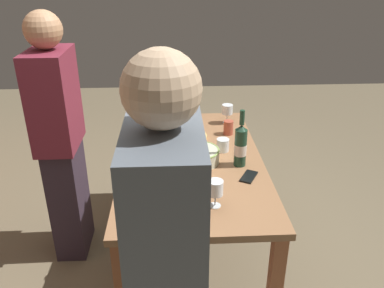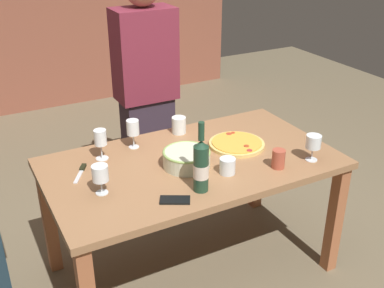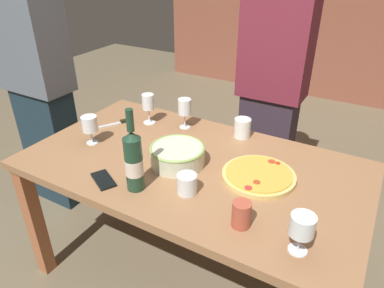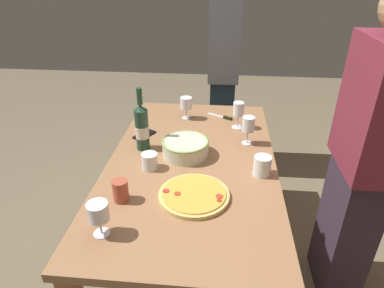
{
  "view_description": "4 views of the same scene",
  "coord_description": "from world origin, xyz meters",
  "px_view_note": "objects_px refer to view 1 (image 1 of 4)",
  "views": [
    {
      "loc": [
        -2.26,
        0.12,
        1.93
      ],
      "look_at": [
        0.0,
        0.0,
        0.85
      ],
      "focal_mm": 36.79,
      "sensor_mm": 36.0,
      "label": 1
    },
    {
      "loc": [
        -1.08,
        -2.04,
        1.98
      ],
      "look_at": [
        0.0,
        0.0,
        0.85
      ],
      "focal_mm": 44.29,
      "sensor_mm": 36.0,
      "label": 2
    },
    {
      "loc": [
        0.71,
        -1.24,
        1.65
      ],
      "look_at": [
        0.0,
        0.0,
        0.85
      ],
      "focal_mm": 33.27,
      "sensor_mm": 36.0,
      "label": 3
    },
    {
      "loc": [
        1.54,
        0.15,
        1.7
      ],
      "look_at": [
        0.0,
        0.0,
        0.85
      ],
      "focal_mm": 31.2,
      "sensor_mm": 36.0,
      "label": 4
    }
  ],
  "objects_px": {
    "cup_spare": "(228,128)",
    "pizza_knife": "(167,210)",
    "cup_amber": "(136,145)",
    "wine_glass_far_left": "(142,159)",
    "wine_glass_by_bottle": "(227,110)",
    "cell_phone": "(249,177)",
    "pizza": "(184,136)",
    "wine_glass_near_pizza": "(149,177)",
    "wine_glass_far_right": "(215,189)",
    "cup_ceramic": "(223,145)",
    "dining_table": "(192,171)",
    "wine_bottle": "(241,145)",
    "serving_bowl": "(199,155)",
    "person_host": "(168,287)",
    "person_guest_left": "(61,141)"
  },
  "relations": [
    {
      "from": "person_host",
      "to": "wine_glass_by_bottle",
      "type": "bearing_deg",
      "value": -7.16
    },
    {
      "from": "cup_amber",
      "to": "cup_spare",
      "type": "height_order",
      "value": "same"
    },
    {
      "from": "serving_bowl",
      "to": "cup_spare",
      "type": "bearing_deg",
      "value": -29.85
    },
    {
      "from": "wine_bottle",
      "to": "cup_ceramic",
      "type": "height_order",
      "value": "wine_bottle"
    },
    {
      "from": "cup_amber",
      "to": "cell_phone",
      "type": "relative_size",
      "value": 0.72
    },
    {
      "from": "cup_spare",
      "to": "serving_bowl",
      "type": "bearing_deg",
      "value": 150.15
    },
    {
      "from": "wine_bottle",
      "to": "cup_amber",
      "type": "height_order",
      "value": "wine_bottle"
    },
    {
      "from": "pizza",
      "to": "pizza_knife",
      "type": "height_order",
      "value": "pizza"
    },
    {
      "from": "cup_ceramic",
      "to": "wine_glass_near_pizza",
      "type": "bearing_deg",
      "value": 138.7
    },
    {
      "from": "wine_glass_by_bottle",
      "to": "cell_phone",
      "type": "distance_m",
      "value": 0.86
    },
    {
      "from": "serving_bowl",
      "to": "pizza_knife",
      "type": "height_order",
      "value": "serving_bowl"
    },
    {
      "from": "wine_glass_by_bottle",
      "to": "pizza",
      "type": "bearing_deg",
      "value": 127.92
    },
    {
      "from": "serving_bowl",
      "to": "cup_ceramic",
      "type": "relative_size",
      "value": 3.03
    },
    {
      "from": "cup_amber",
      "to": "person_host",
      "type": "bearing_deg",
      "value": -170.74
    },
    {
      "from": "wine_bottle",
      "to": "person_guest_left",
      "type": "bearing_deg",
      "value": 80.1
    },
    {
      "from": "cup_ceramic",
      "to": "wine_glass_far_right",
      "type": "bearing_deg",
      "value": 169.51
    },
    {
      "from": "pizza",
      "to": "wine_bottle",
      "type": "distance_m",
      "value": 0.55
    },
    {
      "from": "wine_glass_far_right",
      "to": "cup_ceramic",
      "type": "distance_m",
      "value": 0.66
    },
    {
      "from": "person_guest_left",
      "to": "cup_ceramic",
      "type": "bearing_deg",
      "value": 6.5
    },
    {
      "from": "dining_table",
      "to": "cup_spare",
      "type": "bearing_deg",
      "value": -37.66
    },
    {
      "from": "wine_glass_by_bottle",
      "to": "cup_ceramic",
      "type": "xyz_separation_m",
      "value": [
        -0.49,
        0.09,
        -0.06
      ]
    },
    {
      "from": "wine_bottle",
      "to": "pizza_knife",
      "type": "bearing_deg",
      "value": 136.15
    },
    {
      "from": "pizza",
      "to": "wine_glass_near_pizza",
      "type": "height_order",
      "value": "wine_glass_near_pizza"
    },
    {
      "from": "wine_glass_far_left",
      "to": "cup_spare",
      "type": "bearing_deg",
      "value": -44.93
    },
    {
      "from": "dining_table",
      "to": "cup_amber",
      "type": "bearing_deg",
      "value": 74.44
    },
    {
      "from": "person_host",
      "to": "pizza_knife",
      "type": "bearing_deg",
      "value": 8.03
    },
    {
      "from": "wine_glass_far_right",
      "to": "cup_spare",
      "type": "height_order",
      "value": "wine_glass_far_right"
    },
    {
      "from": "wine_glass_far_left",
      "to": "cup_amber",
      "type": "distance_m",
      "value": 0.33
    },
    {
      "from": "wine_glass_by_bottle",
      "to": "person_guest_left",
      "type": "height_order",
      "value": "person_guest_left"
    },
    {
      "from": "wine_glass_near_pizza",
      "to": "serving_bowl",
      "type": "bearing_deg",
      "value": -38.14
    },
    {
      "from": "cup_spare",
      "to": "wine_glass_by_bottle",
      "type": "bearing_deg",
      "value": -5.04
    },
    {
      "from": "wine_glass_near_pizza",
      "to": "cup_amber",
      "type": "distance_m",
      "value": 0.55
    },
    {
      "from": "person_guest_left",
      "to": "wine_glass_near_pizza",
      "type": "bearing_deg",
      "value": -35.17
    },
    {
      "from": "wine_bottle",
      "to": "person_guest_left",
      "type": "relative_size",
      "value": 0.22
    },
    {
      "from": "serving_bowl",
      "to": "wine_glass_far_right",
      "type": "bearing_deg",
      "value": -174.18
    },
    {
      "from": "wine_glass_by_bottle",
      "to": "pizza_knife",
      "type": "relative_size",
      "value": 0.86
    },
    {
      "from": "pizza",
      "to": "wine_glass_far_left",
      "type": "bearing_deg",
      "value": 153.82
    },
    {
      "from": "cup_ceramic",
      "to": "person_host",
      "type": "xyz_separation_m",
      "value": [
        -1.31,
        0.36,
        0.08
      ]
    },
    {
      "from": "cup_ceramic",
      "to": "cup_amber",
      "type": "bearing_deg",
      "value": 89.65
    },
    {
      "from": "cup_ceramic",
      "to": "dining_table",
      "type": "bearing_deg",
      "value": 114.84
    },
    {
      "from": "serving_bowl",
      "to": "cup_amber",
      "type": "height_order",
      "value": "cup_amber"
    },
    {
      "from": "cup_spare",
      "to": "pizza_knife",
      "type": "relative_size",
      "value": 0.6
    },
    {
      "from": "cup_spare",
      "to": "pizza_knife",
      "type": "xyz_separation_m",
      "value": [
        -0.95,
        0.45,
        -0.05
      ]
    },
    {
      "from": "pizza",
      "to": "wine_glass_by_bottle",
      "type": "bearing_deg",
      "value": -52.08
    },
    {
      "from": "wine_bottle",
      "to": "wine_glass_by_bottle",
      "type": "relative_size",
      "value": 2.44
    },
    {
      "from": "wine_glass_far_left",
      "to": "cell_phone",
      "type": "height_order",
      "value": "wine_glass_far_left"
    },
    {
      "from": "pizza_knife",
      "to": "wine_glass_far_right",
      "type": "bearing_deg",
      "value": -83.12
    },
    {
      "from": "wine_bottle",
      "to": "cup_ceramic",
      "type": "xyz_separation_m",
      "value": [
        0.2,
        0.08,
        -0.09
      ]
    },
    {
      "from": "pizza",
      "to": "wine_bottle",
      "type": "height_order",
      "value": "wine_bottle"
    },
    {
      "from": "wine_glass_by_bottle",
      "to": "cell_phone",
      "type": "bearing_deg",
      "value": -178.79
    }
  ]
}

